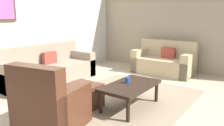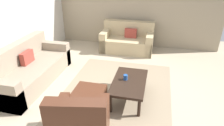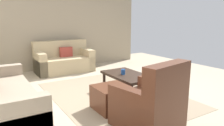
% 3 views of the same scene
% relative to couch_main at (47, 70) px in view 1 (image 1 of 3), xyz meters
% --- Properties ---
extents(ground_plane, '(8.00, 8.00, 0.00)m').
position_rel_couch_main_xyz_m(ground_plane, '(-0.04, -2.09, -0.30)').
color(ground_plane, tan).
extents(rear_partition, '(6.00, 0.12, 2.80)m').
position_rel_couch_main_xyz_m(rear_partition, '(-0.04, 0.51, 1.10)').
color(rear_partition, silver).
rests_on(rear_partition, ground_plane).
extents(stone_feature_panel, '(0.12, 5.20, 2.80)m').
position_rel_couch_main_xyz_m(stone_feature_panel, '(2.96, -2.09, 1.10)').
color(stone_feature_panel, gray).
rests_on(stone_feature_panel, ground_plane).
extents(area_rug, '(3.08, 2.25, 0.01)m').
position_rel_couch_main_xyz_m(area_rug, '(-0.04, -2.09, -0.29)').
color(area_rug, gray).
rests_on(area_rug, ground_plane).
extents(couch_main, '(2.21, 0.93, 0.88)m').
position_rel_couch_main_xyz_m(couch_main, '(0.00, 0.00, 0.00)').
color(couch_main, gray).
rests_on(couch_main, ground_plane).
extents(couch_loveseat, '(0.85, 1.57, 0.88)m').
position_rel_couch_main_xyz_m(couch_loveseat, '(2.42, -1.92, 0.01)').
color(couch_loveseat, tan).
rests_on(couch_loveseat, ground_plane).
extents(armchair_leather, '(0.94, 0.94, 0.95)m').
position_rel_couch_main_xyz_m(armchair_leather, '(-1.43, -1.86, 0.01)').
color(armchair_leather, '#4C2819').
rests_on(armchair_leather, ground_plane).
extents(ottoman, '(0.56, 0.56, 0.40)m').
position_rel_couch_main_xyz_m(ottoman, '(-0.61, -1.70, -0.10)').
color(ottoman, '#4C2819').
rests_on(ottoman, ground_plane).
extents(coffee_table, '(1.10, 0.64, 0.41)m').
position_rel_couch_main_xyz_m(coffee_table, '(-0.13, -2.37, 0.06)').
color(coffee_table, black).
rests_on(coffee_table, ground_plane).
extents(cup, '(0.09, 0.09, 0.10)m').
position_rel_couch_main_xyz_m(cup, '(-0.09, -2.29, 0.17)').
color(cup, '#1E478C').
rests_on(cup, coffee_table).
extents(framed_artwork, '(0.65, 0.04, 0.56)m').
position_rel_couch_main_xyz_m(framed_artwork, '(-0.74, 0.42, 1.42)').
color(framed_artwork, '#472D1C').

